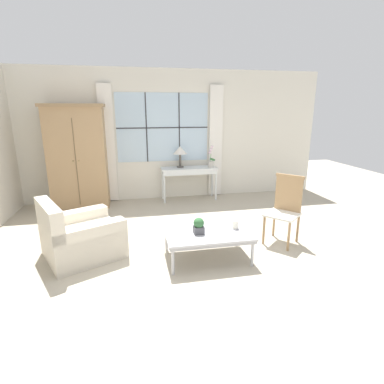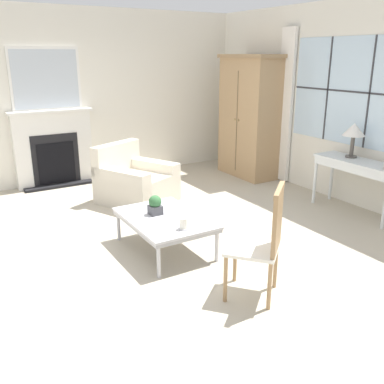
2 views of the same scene
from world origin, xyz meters
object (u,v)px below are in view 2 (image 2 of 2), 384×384
Objects in this scene: fireplace at (53,141)px; console_table at (358,167)px; armchair_upholstered at (135,183)px; pillar_candle at (184,224)px; table_lamp at (354,131)px; coffee_table at (165,220)px; potted_plant_small at (155,205)px; armoire at (250,117)px; side_chair_wooden at (265,237)px.

fireplace reaches higher than console_table.
armchair_upholstered is at bearing 28.29° from fireplace.
armchair_upholstered is at bearing 169.63° from pillar_candle.
table_lamp is 0.41× the size of coffee_table.
coffee_table is 0.20m from potted_plant_small.
console_table is at bearing 81.64° from potted_plant_small.
fireplace is 4.68× the size of table_lamp.
coffee_table is at bearing -91.95° from table_lamp.
fireplace reaches higher than armoire.
side_chair_wooden is (4.44, 0.70, -0.15)m from fireplace.
armoire is at bearing 124.24° from potted_plant_small.
armoire reaches higher than side_chair_wooden.
side_chair_wooden is (1.19, -2.51, -0.52)m from table_lamp.
armoire is 4.44× the size of table_lamp.
pillar_candle is at bearing -161.65° from side_chair_wooden.
potted_plant_small is (-0.13, -0.05, 0.15)m from coffee_table.
potted_plant_small is (3.02, 0.35, -0.23)m from fireplace.
armchair_upholstered is (0.31, -2.32, -0.77)m from armoire.
armchair_upholstered is 9.23× the size of pillar_candle.
armchair_upholstered is 3.00m from side_chair_wooden.
table_lamp reaches higher than console_table.
side_chair_wooden is at bearing -1.67° from armchair_upholstered.
armchair_upholstered is 1.19× the size of side_chair_wooden.
armchair_upholstered is at bearing -82.34° from armoire.
fireplace is 3.05m from potted_plant_small.
fireplace is 4.50m from side_chair_wooden.
fireplace is 1.93× the size of coffee_table.
armoire is 2.46m from armchair_upholstered.
armoire is 15.65× the size of pillar_candle.
side_chair_wooden is (2.98, -0.09, 0.30)m from armchair_upholstered.
coffee_table is 0.41m from pillar_candle.
table_lamp is 2.83m from side_chair_wooden.
fireplace is 3.32m from armoire.
console_table is 2.79m from coffee_table.
fireplace is at bearing -173.47° from potted_plant_small.
armoire is 2.32m from console_table.
fireplace is 3.20m from coffee_table.
potted_plant_small is at bearing 6.53° from fireplace.
console_table is at bearing -17.78° from table_lamp.
fireplace is at bearing -151.71° from armchair_upholstered.
fireplace is 1.79× the size of armchair_upholstered.
table_lamp is at bearing 53.58° from armchair_upholstered.
coffee_table is (-0.28, -2.76, -0.29)m from console_table.
fireplace is at bearing -135.34° from table_lamp.
armchair_upholstered is 1.74m from coffee_table.
side_chair_wooden is at bearing -36.11° from armoire.
potted_plant_small is at bearing -15.69° from armchair_upholstered.
potted_plant_small is 1.63× the size of pillar_candle.
pillar_candle is (3.55, 0.40, -0.28)m from fireplace.
side_chair_wooden is at bearing 13.96° from potted_plant_small.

